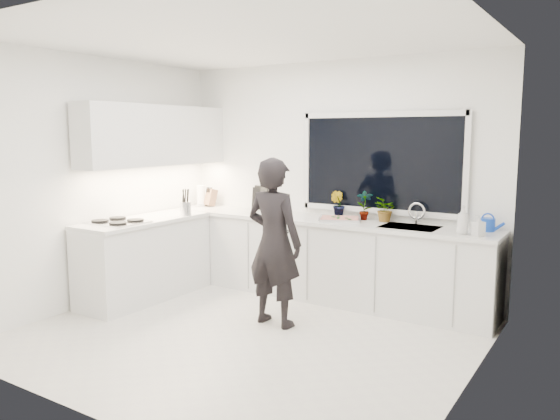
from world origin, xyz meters
The scene contains 25 objects.
floor centered at (0.00, 0.00, -0.01)m, with size 4.00×3.50×0.02m, color beige.
wall_back centered at (0.00, 1.76, 1.35)m, with size 4.00×0.02×2.70m, color white.
wall_left centered at (-2.01, 0.00, 1.35)m, with size 0.02×3.50×2.70m, color white.
wall_right centered at (2.01, 0.00, 1.35)m, with size 0.02×3.50×2.70m, color white.
ceiling centered at (0.00, 0.00, 2.71)m, with size 4.00×3.50×0.02m, color white.
window centered at (0.60, 1.73, 1.55)m, with size 1.80×0.02×1.00m, color black.
base_cabinets_back centered at (0.00, 1.45, 0.44)m, with size 3.92×0.58×0.88m, color white.
base_cabinets_left centered at (-1.67, 0.35, 0.44)m, with size 0.58×1.60×0.88m, color white.
countertop_back centered at (0.00, 1.44, 0.90)m, with size 3.94×0.62×0.04m, color silver.
countertop_left centered at (-1.67, 0.35, 0.90)m, with size 0.62×1.60×0.04m, color silver.
upper_cabinets centered at (-1.79, 0.70, 1.85)m, with size 0.34×2.10×0.70m, color white.
sink centered at (1.05, 1.45, 0.87)m, with size 0.58×0.42×0.14m, color silver.
faucet centered at (1.05, 1.65, 1.03)m, with size 0.03×0.03×0.22m, color silver.
stovetop centered at (-1.69, 0.00, 0.94)m, with size 0.56×0.48×0.03m, color black.
person centered at (0.05, 0.41, 0.82)m, with size 0.60×0.39×1.65m, color black.
pizza_tray centered at (0.26, 1.42, 0.94)m, with size 0.45×0.33×0.03m, color silver.
pizza centered at (0.26, 1.42, 0.95)m, with size 0.41×0.29×0.01m, color #BC4219.
watering_can centered at (1.78, 1.61, 0.98)m, with size 0.14×0.14×0.13m, color #1340B9.
paper_towel_roll centered at (-1.85, 1.55, 1.05)m, with size 0.11×0.11×0.26m, color white.
knife_block centered at (-1.71, 1.59, 1.03)m, with size 0.13×0.10×0.22m, color olive.
utensil_crock centered at (-1.44, 0.80, 1.00)m, with size 0.13×0.13×0.16m, color silver.
picture_frame_large centered at (-0.99, 1.69, 1.06)m, with size 0.22×0.02×0.28m, color black.
picture_frame_small centered at (-0.99, 1.69, 1.07)m, with size 0.25×0.02×0.30m, color black.
herb_plants centered at (0.52, 1.61, 1.07)m, with size 0.83×0.33×0.33m.
soap_bottles centered at (1.67, 1.30, 1.05)m, with size 0.28×0.13×0.28m.
Camera 1 is at (2.90, -3.95, 1.88)m, focal length 35.00 mm.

